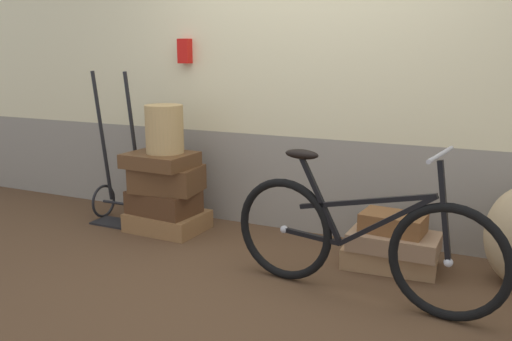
% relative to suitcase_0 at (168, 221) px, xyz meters
% --- Properties ---
extents(ground, '(9.68, 5.20, 0.06)m').
position_rel_suitcase_0_xyz_m(ground, '(1.08, -0.32, -0.10)').
color(ground, '#513823').
extents(station_building, '(7.68, 0.74, 2.88)m').
position_rel_suitcase_0_xyz_m(station_building, '(1.09, 0.53, 1.37)').
color(station_building, gray).
rests_on(station_building, ground).
extents(suitcase_0, '(0.61, 0.48, 0.15)m').
position_rel_suitcase_0_xyz_m(suitcase_0, '(0.00, 0.00, 0.00)').
color(suitcase_0, olive).
rests_on(suitcase_0, ground).
extents(suitcase_1, '(0.56, 0.42, 0.18)m').
position_rel_suitcase_0_xyz_m(suitcase_1, '(-0.02, -0.02, 0.17)').
color(suitcase_1, '#4C2D19').
rests_on(suitcase_1, suitcase_0).
extents(suitcase_2, '(0.56, 0.43, 0.20)m').
position_rel_suitcase_0_xyz_m(suitcase_2, '(0.02, -0.01, 0.36)').
color(suitcase_2, brown).
rests_on(suitcase_2, suitcase_1).
extents(suitcase_3, '(0.53, 0.44, 0.11)m').
position_rel_suitcase_0_xyz_m(suitcase_3, '(-0.02, -0.05, 0.52)').
color(suitcase_3, brown).
rests_on(suitcase_3, suitcase_2).
extents(suitcase_4, '(0.63, 0.40, 0.14)m').
position_rel_suitcase_0_xyz_m(suitcase_4, '(1.80, -0.01, -0.01)').
color(suitcase_4, '#9E754C').
rests_on(suitcase_4, ground).
extents(suitcase_5, '(0.58, 0.35, 0.12)m').
position_rel_suitcase_0_xyz_m(suitcase_5, '(1.83, -0.05, 0.12)').
color(suitcase_5, '#937051').
rests_on(suitcase_5, suitcase_4).
extents(suitcase_6, '(0.43, 0.30, 0.13)m').
position_rel_suitcase_0_xyz_m(suitcase_6, '(1.82, -0.02, 0.24)').
color(suitcase_6, brown).
rests_on(suitcase_6, suitcase_5).
extents(wicker_basket, '(0.30, 0.30, 0.38)m').
position_rel_suitcase_0_xyz_m(wicker_basket, '(0.01, -0.02, 0.76)').
color(wicker_basket, tan).
rests_on(wicker_basket, suitcase_3).
extents(luggage_trolley, '(0.41, 0.37, 1.27)m').
position_rel_suitcase_0_xyz_m(luggage_trolley, '(-0.51, 0.03, 0.22)').
color(luggage_trolley, black).
rests_on(luggage_trolley, ground).
extents(bicycle, '(1.66, 0.46, 0.92)m').
position_rel_suitcase_0_xyz_m(bicycle, '(1.72, -0.55, 0.28)').
color(bicycle, black).
rests_on(bicycle, ground).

